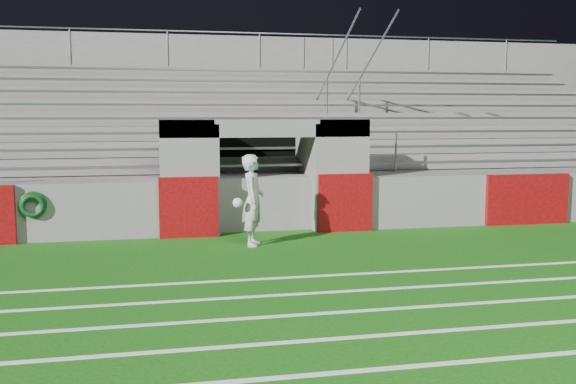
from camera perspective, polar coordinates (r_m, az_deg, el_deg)
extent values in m
plane|color=#134F0D|center=(11.82, 0.86, -6.35)|extent=(90.00, 90.00, 0.00)
cube|color=white|center=(7.25, 9.95, -15.10)|extent=(28.00, 0.09, 0.01)
cube|color=white|center=(8.12, 7.26, -12.59)|extent=(28.00, 0.09, 0.01)
cube|color=white|center=(9.02, 5.15, -10.56)|extent=(28.00, 0.09, 0.01)
cube|color=white|center=(9.94, 3.44, -8.89)|extent=(28.00, 0.09, 0.01)
cube|color=white|center=(10.88, 2.03, -7.50)|extent=(28.00, 0.09, 0.01)
cube|color=slate|center=(17.80, 23.35, -0.40)|extent=(10.60, 0.35, 1.25)
cube|color=slate|center=(14.81, -8.97, 1.35)|extent=(1.20, 1.00, 2.60)
cube|color=slate|center=(15.42, 4.52, 1.63)|extent=(1.20, 1.00, 2.60)
cube|color=black|center=(16.68, -3.09, 1.86)|extent=(2.60, 0.20, 2.50)
cube|color=slate|center=(15.46, -6.67, 1.43)|extent=(0.10, 2.20, 2.50)
cube|color=slate|center=(15.83, 1.65, 1.60)|extent=(0.10, 2.20, 2.50)
cube|color=slate|center=(14.95, -2.11, 5.70)|extent=(4.80, 1.00, 0.40)
cube|color=slate|center=(18.81, -4.09, 2.12)|extent=(26.00, 8.00, 0.20)
cube|color=slate|center=(18.87, -4.08, 0.23)|extent=(26.00, 8.00, 1.05)
cube|color=#64080B|center=(14.33, -8.80, -1.35)|extent=(1.30, 0.15, 1.35)
cube|color=#64080B|center=(14.96, 5.10, -0.95)|extent=(1.30, 0.15, 1.35)
cube|color=#64080B|center=(16.94, 20.48, -0.61)|extent=(2.20, 0.15, 1.25)
cube|color=gray|center=(15.90, -2.66, 2.41)|extent=(23.00, 0.28, 0.06)
cube|color=slate|center=(16.74, -3.13, 2.53)|extent=(24.00, 0.75, 0.38)
cube|color=gray|center=(16.62, -3.09, 3.92)|extent=(23.00, 0.28, 0.06)
cube|color=slate|center=(17.47, -3.51, 3.34)|extent=(24.00, 0.75, 0.76)
cube|color=gray|center=(17.34, -3.48, 5.29)|extent=(23.00, 0.28, 0.06)
cube|color=slate|center=(18.20, -3.86, 4.07)|extent=(24.00, 0.75, 1.14)
cube|color=gray|center=(18.08, -3.84, 6.56)|extent=(23.00, 0.28, 0.06)
cube|color=slate|center=(18.93, -4.19, 4.75)|extent=(24.00, 0.75, 1.52)
cube|color=gray|center=(18.82, -4.17, 7.73)|extent=(23.00, 0.28, 0.06)
cube|color=slate|center=(19.67, -4.49, 5.38)|extent=(24.00, 0.75, 1.90)
cube|color=gray|center=(19.58, -4.48, 8.80)|extent=(23.00, 0.28, 0.06)
cube|color=slate|center=(20.41, -4.77, 5.97)|extent=(24.00, 0.75, 2.28)
cube|color=gray|center=(20.34, -4.77, 9.80)|extent=(23.00, 0.28, 0.06)
cube|color=slate|center=(21.15, -5.03, 6.51)|extent=(24.00, 0.75, 2.66)
cube|color=gray|center=(21.10, -5.04, 10.72)|extent=(23.00, 0.28, 0.06)
cube|color=slate|center=(21.82, -5.25, 6.69)|extent=(26.00, 0.60, 5.29)
cylinder|color=#A5A8AD|center=(16.21, 6.26, 3.46)|extent=(0.05, 0.05, 1.00)
cylinder|color=#A5A8AD|center=(19.06, 3.48, 8.56)|extent=(0.05, 0.05, 1.00)
cylinder|color=#A5A8AD|center=(22.06, 1.40, 12.30)|extent=(0.05, 0.05, 1.00)
cylinder|color=#A5A8AD|center=(19.08, 3.50, 10.06)|extent=(0.05, 6.02, 3.08)
cylinder|color=#A5A8AD|center=(16.55, 9.56, 3.47)|extent=(0.05, 0.05, 1.00)
cylinder|color=#A5A8AD|center=(19.35, 6.37, 8.51)|extent=(0.05, 0.05, 1.00)
cylinder|color=#A5A8AD|center=(22.31, 3.96, 12.22)|extent=(0.05, 0.05, 1.00)
cylinder|color=#A5A8AD|center=(19.37, 6.39, 9.99)|extent=(0.05, 6.02, 3.08)
cylinder|color=#A5A8AD|center=(21.62, -18.81, 12.18)|extent=(0.05, 0.05, 1.10)
cylinder|color=#A5A8AD|center=(21.49, -10.65, 12.46)|extent=(0.05, 0.05, 1.10)
cylinder|color=#A5A8AD|center=(21.77, -2.54, 12.50)|extent=(0.05, 0.05, 1.10)
cylinder|color=#A5A8AD|center=(22.46, 5.21, 12.30)|extent=(0.05, 0.05, 1.10)
cylinder|color=#A5A8AD|center=(23.51, 12.38, 11.93)|extent=(0.05, 0.05, 1.10)
cylinder|color=#A5A8AD|center=(24.88, 18.82, 11.44)|extent=(0.05, 0.05, 1.10)
cylinder|color=#A5A8AD|center=(21.69, -5.23, 13.96)|extent=(24.00, 0.05, 0.05)
imported|color=silver|center=(13.28, -3.13, -0.73)|extent=(0.61, 0.78, 1.90)
sphere|color=white|center=(12.96, -4.50, -0.97)|extent=(0.20, 0.20, 0.20)
torus|color=#0C3D0C|center=(14.51, -21.73, -1.05)|extent=(0.57, 0.11, 0.57)
torus|color=#0C3F1B|center=(14.47, -21.76, -1.14)|extent=(0.49, 0.09, 0.49)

